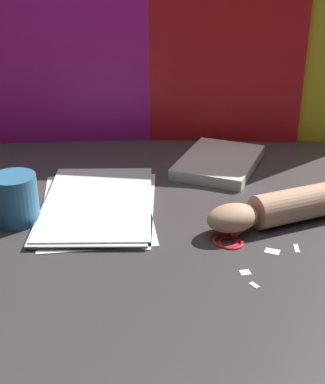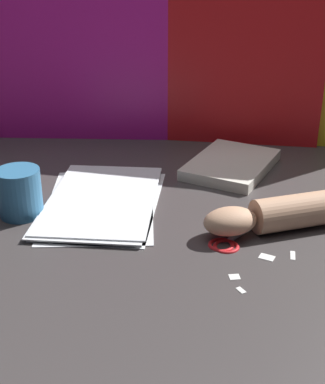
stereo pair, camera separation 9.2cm
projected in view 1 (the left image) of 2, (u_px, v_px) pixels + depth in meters
ground_plane at (157, 215)px, 1.04m from camera, size 6.00×6.00×0.00m
backdrop_panel_left at (52, 49)px, 1.32m from camera, size 0.57×0.03×0.48m
backdrop_panel_center at (161, 64)px, 1.35m from camera, size 0.72×0.09×0.40m
backdrop_panel_right at (257, 45)px, 1.34m from camera, size 0.57×0.12×0.49m
paper_stack at (98, 204)px, 1.07m from camera, size 0.24×0.35×0.01m
book_closed at (219, 162)px, 1.25m from camera, size 0.25×0.28×0.02m
scissors at (233, 235)px, 0.96m from camera, size 0.12×0.14×0.01m
hand_forearm at (280, 208)px, 0.99m from camera, size 0.29×0.16×0.06m
paper_scrap_near at (297, 248)px, 0.93m from camera, size 0.01×0.03×0.00m
paper_scrap_mid at (245, 272)px, 0.86m from camera, size 0.02×0.02×0.00m
paper_scrap_far at (254, 285)px, 0.83m from camera, size 0.02×0.02×0.00m
paper_scrap_side at (272, 251)px, 0.92m from camera, size 0.03×0.03×0.00m
mug at (16, 199)px, 1.00m from camera, size 0.08×0.08×0.09m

